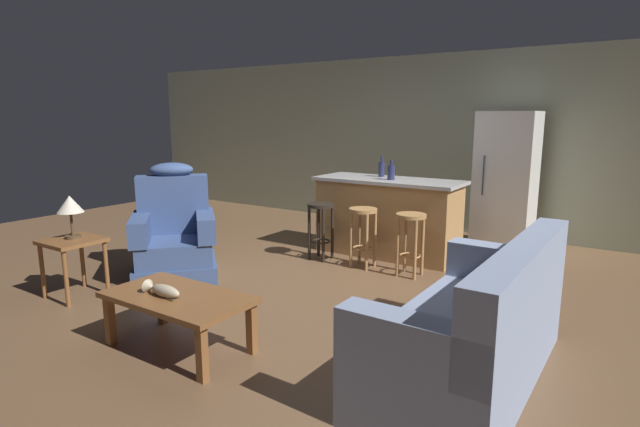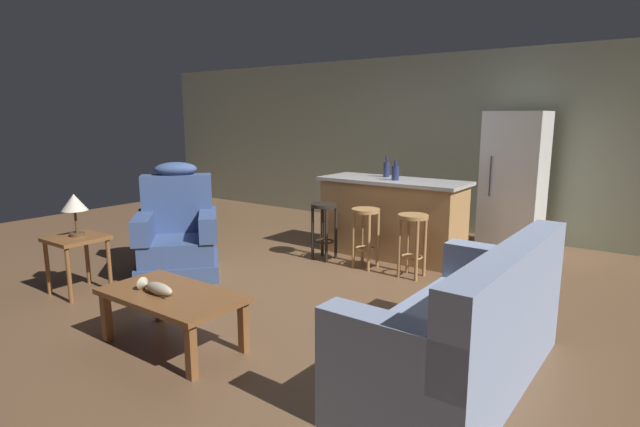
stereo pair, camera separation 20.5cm
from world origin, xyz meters
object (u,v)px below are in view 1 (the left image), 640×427
Objects in this scene: fish_figurine at (162,291)px; bottle_short_amber at (381,169)px; bar_stool_middle at (363,227)px; bar_stool_right at (411,233)px; couch at (476,330)px; bar_stool_left at (321,221)px; refrigerator at (506,180)px; kitchen_island at (387,217)px; end_table at (73,249)px; recliner_near_lamp at (174,236)px; bottle_tall_green at (391,172)px; coffee_table at (178,302)px; table_lamp at (70,206)px.

fish_figurine is 1.31× the size of bottle_short_amber.
fish_figurine is 2.65m from bar_stool_middle.
bar_stool_right is (0.77, 2.64, 0.01)m from fish_figurine.
couch is at bearing 22.87° from fish_figurine.
fish_figurine is 2.67m from bar_stool_left.
bar_stool_middle is 2.17m from refrigerator.
fish_figurine is at bearing -93.39° from kitchen_island.
fish_figurine is at bearing -81.87° from bar_stool_left.
kitchen_island is at bearing 86.61° from fish_figurine.
end_table is at bearing 170.06° from fish_figurine.
recliner_near_lamp is 4.18m from refrigerator.
bar_stool_right reaches higher than fish_figurine.
bar_stool_right is at bearing 44.38° from end_table.
couch is at bearing -36.89° from bar_stool_left.
bottle_tall_green reaches higher than fish_figurine.
kitchen_island is 1.02× the size of refrigerator.
kitchen_island is 0.85m from bar_stool_left.
coffee_table is 2.09m from couch.
refrigerator is (1.22, 4.39, 0.52)m from coffee_table.
recliner_near_lamp is at bearing -122.95° from bottle_short_amber.
couch is 2.99m from bar_stool_left.
table_lamp is 0.23× the size of refrigerator.
end_table is 0.32× the size of refrigerator.
bar_stool_middle is (1.83, 2.35, 0.01)m from end_table.
fish_figurine is at bearing -90.36° from bottle_short_amber.
end_table is 3.36m from bar_stool_right.
table_lamp is at bearing 172.31° from coffee_table.
coffee_table is at bearing -92.27° from kitchen_island.
bar_stool_right is 2.84× the size of bottle_tall_green.
coffee_table is 0.92× the size of recliner_near_lamp.
bar_stool_left is (-0.57, -0.63, -0.01)m from kitchen_island.
recliner_near_lamp is 1.10m from table_lamp.
end_table is at bearing -117.81° from bottle_short_amber.
kitchen_island reaches higher than coffee_table.
table_lamp is 0.60× the size of bar_stool_right.
recliner_near_lamp is at bearing 73.62° from table_lamp.
bar_stool_right is (2.14, 1.37, 0.05)m from recliner_near_lamp.
kitchen_island is at bearing 132.64° from bar_stool_right.
recliner_near_lamp is 2.63m from bottle_short_amber.
end_table is at bearing 173.08° from coffee_table.
end_table is (-3.64, -0.56, 0.12)m from couch.
refrigerator is 7.35× the size of bottle_tall_green.
couch is 4.66× the size of table_lamp.
bottle_short_amber is (-0.18, 0.78, 0.58)m from bar_stool_middle.
kitchen_island is (1.82, 2.98, 0.02)m from end_table.
table_lamp is at bearing -136.19° from bar_stool_right.
bar_stool_middle is 0.80m from bottle_tall_green.
bottle_short_amber is (1.65, 3.13, 0.59)m from end_table.
bar_stool_middle is at bearing -44.01° from couch.
recliner_near_lamp reaches higher than end_table.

